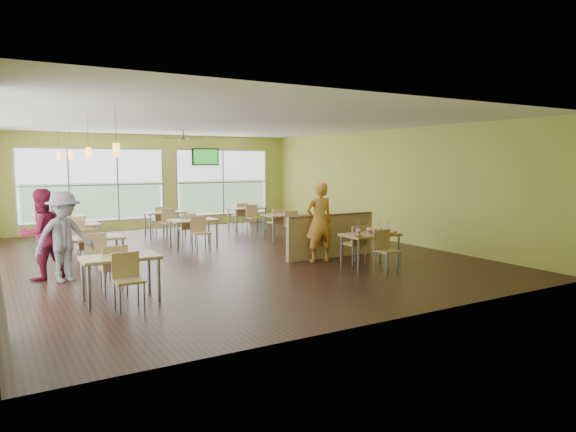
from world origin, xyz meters
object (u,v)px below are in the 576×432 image
object	(u,v)px
man_plaid	(319,222)
food_basket	(380,230)
half_wall_divider	(331,236)
main_table	(370,239)

from	to	relation	value
man_plaid	food_basket	size ratio (longest dim) A/B	7.60
food_basket	half_wall_divider	bearing A→B (deg)	105.92
half_wall_divider	man_plaid	bearing A→B (deg)	-152.11
man_plaid	main_table	bearing A→B (deg)	121.55
half_wall_divider	food_basket	bearing A→B (deg)	-74.08
main_table	food_basket	xyz separation A→B (m)	(0.38, 0.13, 0.15)
main_table	food_basket	world-z (taller)	main_table
main_table	man_plaid	world-z (taller)	man_plaid
man_plaid	food_basket	distance (m)	1.38
half_wall_divider	man_plaid	distance (m)	0.71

